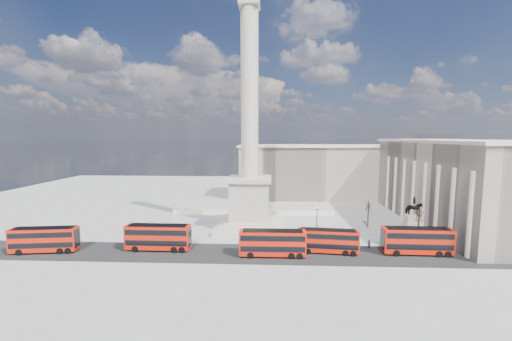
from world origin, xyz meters
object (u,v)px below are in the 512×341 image
at_px(nelsons_column, 250,167).
at_px(pedestrian_crossing, 348,235).
at_px(red_bus_b, 273,243).
at_px(equestrian_statue, 413,222).
at_px(victorian_lamp, 317,220).
at_px(red_bus_a, 159,237).
at_px(pedestrian_standing, 369,244).
at_px(pedestrian_walking, 334,242).
at_px(red_bus_d, 417,241).
at_px(red_bus_e, 45,239).
at_px(red_bus_c, 328,241).

bearing_deg(nelsons_column, pedestrian_crossing, -21.55).
xyz_separation_m(red_bus_b, equestrian_statue, (27.60, 12.24, 0.39)).
bearing_deg(victorian_lamp, red_bus_a, -165.82).
bearing_deg(pedestrian_standing, victorian_lamp, -24.47).
distance_m(pedestrian_walking, pedestrian_standing, 5.97).
xyz_separation_m(red_bus_d, pedestrian_crossing, (-9.53, 6.57, -1.41)).
height_order(equestrian_statue, pedestrian_standing, equestrian_statue).
height_order(red_bus_d, pedestrian_crossing, red_bus_d).
height_order(victorian_lamp, pedestrian_walking, victorian_lamp).
bearing_deg(red_bus_e, equestrian_statue, 2.61).
distance_m(red_bus_a, red_bus_e, 18.77).
xyz_separation_m(nelsons_column, victorian_lamp, (13.11, -7.03, -9.18)).
xyz_separation_m(red_bus_c, pedestrian_walking, (1.52, 2.56, -1.14)).
bearing_deg(red_bus_c, red_bus_a, -174.26).
relative_size(red_bus_a, victorian_lamp, 1.72).
bearing_deg(red_bus_a, nelsons_column, 44.31).
relative_size(nelsons_column, victorian_lamp, 7.85).
bearing_deg(pedestrian_crossing, victorian_lamp, 57.02).
height_order(red_bus_b, pedestrian_crossing, red_bus_b).
bearing_deg(nelsons_column, pedestrian_standing, -28.19).
height_order(red_bus_a, pedestrian_standing, red_bus_a).
xyz_separation_m(pedestrian_standing, pedestrian_crossing, (-2.53, 4.02, 0.16)).
height_order(red_bus_e, equestrian_statue, equestrian_statue).
height_order(equestrian_statue, pedestrian_walking, equestrian_statue).
bearing_deg(pedestrian_crossing, red_bus_a, 72.43).
relative_size(victorian_lamp, equestrian_statue, 0.82).
xyz_separation_m(red_bus_a, pedestrian_crossing, (33.59, 6.57, -1.39)).
xyz_separation_m(victorian_lamp, pedestrian_crossing, (5.83, -0.44, -2.81)).
distance_m(equestrian_statue, pedestrian_walking, 18.66).
distance_m(nelsons_column, pedestrian_standing, 27.21).
height_order(red_bus_d, pedestrian_standing, red_bus_d).
bearing_deg(victorian_lamp, red_bus_e, -169.22).
height_order(equestrian_statue, pedestrian_crossing, equestrian_statue).
relative_size(red_bus_a, pedestrian_walking, 5.69).
distance_m(red_bus_a, red_bus_b, 19.52).
bearing_deg(red_bus_e, red_bus_a, -2.29).
relative_size(red_bus_c, red_bus_d, 0.91).
relative_size(red_bus_e, pedestrian_walking, 5.57).
xyz_separation_m(victorian_lamp, equestrian_statue, (19.26, 3.32, -1.09)).
relative_size(victorian_lamp, pedestrian_walking, 3.31).
xyz_separation_m(red_bus_a, red_bus_e, (-18.68, -1.83, -0.09)).
bearing_deg(red_bus_e, red_bus_c, -5.68).
bearing_deg(nelsons_column, victorian_lamp, -28.22).
bearing_deg(red_bus_b, pedestrian_standing, 14.81).
bearing_deg(pedestrian_crossing, nelsons_column, 39.81).
bearing_deg(pedestrian_walking, nelsons_column, 109.75).
bearing_deg(red_bus_b, red_bus_c, 11.49).
relative_size(red_bus_a, red_bus_c, 1.09).
bearing_deg(pedestrian_crossing, equestrian_statue, -102.99).
bearing_deg(red_bus_a, victorian_lamp, 14.70).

